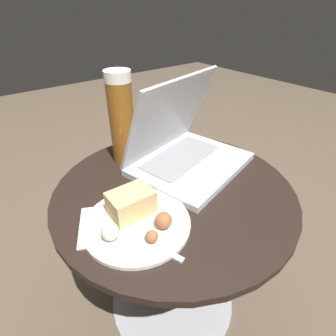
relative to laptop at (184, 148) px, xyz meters
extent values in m
plane|color=brown|center=(-0.09, -0.07, -0.56)|extent=(6.00, 6.00, 0.00)
cylinder|color=#9E9EA3|center=(-0.09, -0.07, -0.55)|extent=(0.42, 0.42, 0.01)
cylinder|color=#9E9EA3|center=(-0.09, -0.07, -0.31)|extent=(0.07, 0.07, 0.47)
cylinder|color=black|center=(-0.09, -0.07, -0.06)|extent=(0.61, 0.61, 0.02)
cube|color=silver|center=(-0.27, -0.10, -0.05)|extent=(0.21, 0.18, 0.00)
cube|color=silver|center=(0.01, -0.03, -0.04)|extent=(0.36, 0.31, 0.02)
cube|color=gray|center=(0.00, 0.01, -0.03)|extent=(0.26, 0.17, 0.00)
cube|color=silver|center=(-0.01, 0.05, 0.08)|extent=(0.33, 0.17, 0.23)
cube|color=silver|center=(-0.01, 0.05, 0.08)|extent=(0.30, 0.15, 0.21)
cylinder|color=brown|center=(-0.12, 0.13, 0.06)|extent=(0.07, 0.07, 0.23)
cylinder|color=white|center=(-0.12, 0.13, 0.19)|extent=(0.07, 0.07, 0.03)
cylinder|color=silver|center=(-0.24, -0.13, -0.05)|extent=(0.23, 0.23, 0.01)
cube|color=#DBB775|center=(-0.23, -0.10, -0.01)|extent=(0.10, 0.07, 0.06)
sphere|color=#9E5B38|center=(-0.21, -0.17, -0.02)|extent=(0.04, 0.04, 0.04)
sphere|color=#9E5B38|center=(-0.25, -0.19, -0.03)|extent=(0.03, 0.03, 0.03)
sphere|color=beige|center=(-0.31, -0.13, -0.02)|extent=(0.04, 0.04, 0.04)
cube|color=#B2B2B7|center=(-0.25, -0.20, -0.05)|extent=(0.05, 0.12, 0.00)
cube|color=#B2B2B7|center=(-0.28, -0.12, -0.05)|extent=(0.04, 0.06, 0.00)
camera|label=1|loc=(-0.44, -0.48, 0.36)|focal=28.00mm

